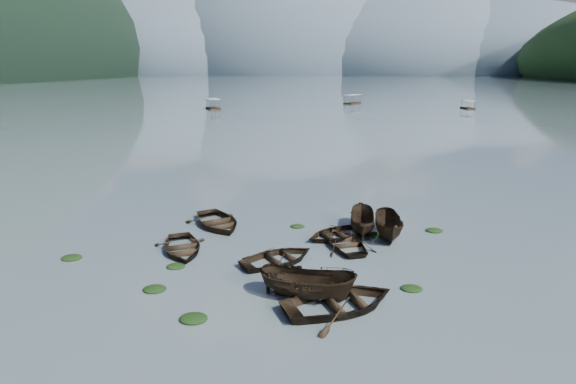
# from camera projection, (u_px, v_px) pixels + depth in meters

# --- Properties ---
(ground_plane) EXTENTS (2400.00, 2400.00, 0.00)m
(ground_plane) POSITION_uv_depth(u_px,v_px,m) (271.00, 314.00, 18.78)
(ground_plane) COLOR #526267
(haze_mtn_a) EXTENTS (520.00, 520.00, 280.00)m
(haze_mtn_a) POSITION_uv_depth(u_px,v_px,m) (186.00, 74.00, 900.29)
(haze_mtn_a) COLOR #475666
(haze_mtn_a) RESTS_ON ground
(haze_mtn_b) EXTENTS (520.00, 520.00, 340.00)m
(haze_mtn_b) POSITION_uv_depth(u_px,v_px,m) (285.00, 74.00, 888.59)
(haze_mtn_b) COLOR #475666
(haze_mtn_b) RESTS_ON ground
(haze_mtn_c) EXTENTS (520.00, 520.00, 260.00)m
(haze_mtn_c) POSITION_uv_depth(u_px,v_px,m) (387.00, 74.00, 876.89)
(haze_mtn_c) COLOR #475666
(haze_mtn_c) RESTS_ON ground
(haze_mtn_d) EXTENTS (520.00, 520.00, 220.00)m
(haze_mtn_d) POSITION_uv_depth(u_px,v_px,m) (481.00, 74.00, 866.36)
(haze_mtn_d) COLOR #475666
(haze_mtn_d) RESTS_ON ground
(rowboat_0) EXTENTS (4.39, 5.06, 0.88)m
(rowboat_0) POSITION_uv_depth(u_px,v_px,m) (182.00, 251.00, 25.19)
(rowboat_0) COLOR black
(rowboat_0) RESTS_ON ground
(rowboat_1) EXTENTS (5.14, 4.88, 0.87)m
(rowboat_1) POSITION_uv_depth(u_px,v_px,m) (278.00, 262.00, 23.77)
(rowboat_1) COLOR black
(rowboat_1) RESTS_ON ground
(rowboat_2) EXTENTS (4.66, 2.56, 1.70)m
(rowboat_2) POSITION_uv_depth(u_px,v_px,m) (307.00, 298.00, 20.03)
(rowboat_2) COLOR black
(rowboat_2) RESTS_ON ground
(rowboat_3) EXTENTS (3.96, 4.69, 0.83)m
(rowboat_3) POSITION_uv_depth(u_px,v_px,m) (345.00, 246.00, 25.95)
(rowboat_3) COLOR black
(rowboat_3) RESTS_ON ground
(rowboat_4) EXTENTS (6.10, 5.37, 1.05)m
(rowboat_4) POSITION_uv_depth(u_px,v_px,m) (340.00, 308.00, 19.19)
(rowboat_4) COLOR black
(rowboat_4) RESTS_ON ground
(rowboat_5) EXTENTS (1.79, 4.34, 1.65)m
(rowboat_5) POSITION_uv_depth(u_px,v_px,m) (388.00, 237.00, 27.39)
(rowboat_5) COLOR black
(rowboat_5) RESTS_ON ground
(rowboat_6) EXTENTS (5.51, 5.96, 1.01)m
(rowboat_6) POSITION_uv_depth(u_px,v_px,m) (218.00, 226.00, 29.26)
(rowboat_6) COLOR black
(rowboat_6) RESTS_ON ground
(rowboat_7) EXTENTS (5.06, 4.79, 0.85)m
(rowboat_7) POSITION_uv_depth(u_px,v_px,m) (336.00, 237.00, 27.30)
(rowboat_7) COLOR black
(rowboat_7) RESTS_ON ground
(rowboat_8) EXTENTS (1.81, 4.14, 1.56)m
(rowboat_8) POSITION_uv_depth(u_px,v_px,m) (361.00, 231.00, 28.29)
(rowboat_8) COLOR black
(rowboat_8) RESTS_ON ground
(weed_clump_0) EXTENTS (1.09, 0.89, 0.24)m
(weed_clump_0) POSITION_uv_depth(u_px,v_px,m) (155.00, 290.00, 20.78)
(weed_clump_0) COLOR black
(weed_clump_0) RESTS_ON ground
(weed_clump_1) EXTENTS (0.98, 0.78, 0.22)m
(weed_clump_1) POSITION_uv_depth(u_px,v_px,m) (176.00, 267.00, 23.17)
(weed_clump_1) COLOR black
(weed_clump_1) RESTS_ON ground
(weed_clump_2) EXTENTS (1.17, 0.94, 0.25)m
(weed_clump_2) POSITION_uv_depth(u_px,v_px,m) (194.00, 320.00, 18.32)
(weed_clump_2) COLOR black
(weed_clump_2) RESTS_ON ground
(weed_clump_3) EXTENTS (1.02, 0.86, 0.23)m
(weed_clump_3) POSITION_uv_depth(u_px,v_px,m) (375.00, 235.00, 27.61)
(weed_clump_3) COLOR black
(weed_clump_3) RESTS_ON ground
(weed_clump_4) EXTENTS (1.03, 0.81, 0.21)m
(weed_clump_4) POSITION_uv_depth(u_px,v_px,m) (411.00, 289.00, 20.85)
(weed_clump_4) COLOR black
(weed_clump_4) RESTS_ON ground
(weed_clump_5) EXTENTS (1.11, 0.90, 0.24)m
(weed_clump_5) POSITION_uv_depth(u_px,v_px,m) (72.00, 259.00, 24.22)
(weed_clump_5) COLOR black
(weed_clump_5) RESTS_ON ground
(weed_clump_6) EXTENTS (0.96, 0.80, 0.20)m
(weed_clump_6) POSITION_uv_depth(u_px,v_px,m) (298.00, 227.00, 29.09)
(weed_clump_6) COLOR black
(weed_clump_6) RESTS_ON ground
(weed_clump_7) EXTENTS (1.08, 0.86, 0.23)m
(weed_clump_7) POSITION_uv_depth(u_px,v_px,m) (434.00, 231.00, 28.31)
(weed_clump_7) COLOR black
(weed_clump_7) RESTS_ON ground
(pontoon_left) EXTENTS (5.13, 7.05, 2.50)m
(pontoon_left) POSITION_uv_depth(u_px,v_px,m) (213.00, 109.00, 114.58)
(pontoon_left) COLOR black
(pontoon_left) RESTS_ON ground
(pontoon_centre) EXTENTS (5.77, 7.00, 2.51)m
(pontoon_centre) POSITION_uv_depth(u_px,v_px,m) (352.00, 104.00, 132.55)
(pontoon_centre) COLOR black
(pontoon_centre) RESTS_ON ground
(pontoon_right) EXTENTS (2.39, 5.26, 1.98)m
(pontoon_right) POSITION_uv_depth(u_px,v_px,m) (468.00, 109.00, 115.69)
(pontoon_right) COLOR black
(pontoon_right) RESTS_ON ground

